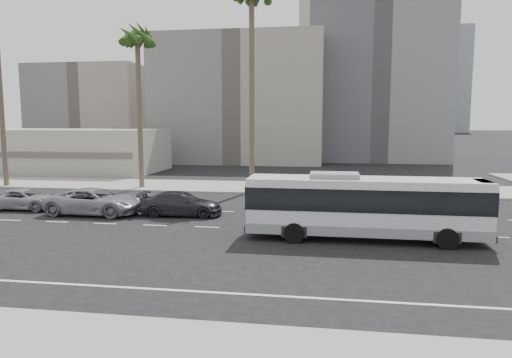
% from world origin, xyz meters
% --- Properties ---
extents(ground, '(700.00, 700.00, 0.00)m').
position_xyz_m(ground, '(0.00, 0.00, 0.00)').
color(ground, black).
rests_on(ground, ground).
extents(sidewalk_north, '(120.00, 7.00, 0.15)m').
position_xyz_m(sidewalk_north, '(0.00, 15.50, 0.07)').
color(sidewalk_north, gray).
rests_on(sidewalk_north, ground).
extents(commercial_low, '(22.00, 12.16, 5.00)m').
position_xyz_m(commercial_low, '(-30.00, 25.99, 2.50)').
color(commercial_low, '#A8A496').
rests_on(commercial_low, ground).
extents(midrise_beige_west, '(24.00, 18.00, 18.00)m').
position_xyz_m(midrise_beige_west, '(-12.00, 45.00, 9.00)').
color(midrise_beige_west, gray).
rests_on(midrise_beige_west, ground).
extents(midrise_gray_center, '(20.00, 20.00, 26.00)m').
position_xyz_m(midrise_gray_center, '(8.00, 52.00, 13.00)').
color(midrise_gray_center, '#5C5E63').
rests_on(midrise_gray_center, ground).
extents(midrise_beige_far, '(18.00, 16.00, 15.00)m').
position_xyz_m(midrise_beige_far, '(-38.00, 50.00, 7.50)').
color(midrise_beige_far, gray).
rests_on(midrise_beige_far, ground).
extents(civic_tower, '(42.00, 42.00, 129.00)m').
position_xyz_m(civic_tower, '(-2.00, 250.00, 38.83)').
color(civic_tower, '#BDB8A1').
rests_on(civic_tower, ground).
extents(highrise_right, '(26.00, 26.00, 70.00)m').
position_xyz_m(highrise_right, '(45.00, 230.00, 35.00)').
color(highrise_right, slate).
rests_on(highrise_right, ground).
extents(highrise_far, '(22.00, 22.00, 60.00)m').
position_xyz_m(highrise_far, '(70.00, 260.00, 30.00)').
color(highrise_far, slate).
rests_on(highrise_far, ground).
extents(city_bus, '(11.53, 2.82, 3.31)m').
position_xyz_m(city_bus, '(2.38, -1.38, 1.74)').
color(city_bus, silver).
rests_on(city_bus, ground).
extents(car_a, '(2.41, 5.25, 1.49)m').
position_xyz_m(car_a, '(-8.41, 2.96, 0.74)').
color(car_a, '#29292E').
rests_on(car_a, ground).
extents(car_b, '(2.81, 5.99, 1.66)m').
position_xyz_m(car_b, '(-13.91, 2.47, 0.83)').
color(car_b, gray).
rests_on(car_b, ground).
extents(car_c, '(2.46, 4.95, 1.35)m').
position_xyz_m(car_c, '(-19.41, 3.40, 0.67)').
color(car_c, '#91939A').
rests_on(car_c, ground).
extents(palm_mid, '(4.56, 4.56, 14.10)m').
position_xyz_m(palm_mid, '(-15.49, 13.76, 12.68)').
color(palm_mid, brown).
rests_on(palm_mid, ground).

